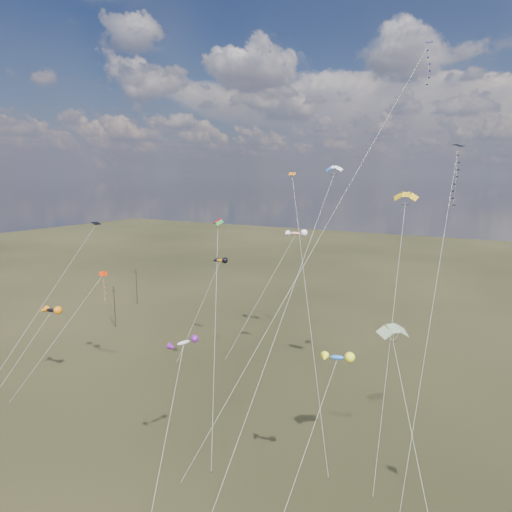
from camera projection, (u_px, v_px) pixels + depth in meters
The scene contains 17 objects.
ground at pixel (162, 481), 43.27m from camera, with size 400.00×400.00×0.00m, color black.
utility_pole_near at pixel (115, 306), 86.82m from camera, with size 1.40×0.20×8.00m.
utility_pole_far at pixel (137, 286), 102.70m from camera, with size 1.40×0.20×8.00m.
diamond_black_high at pixel (454, 189), 48.73m from camera, with size 1.40×19.04×31.99m.
diamond_navy_tall at pixel (409, 96), 51.47m from camera, with size 15.59×28.55×43.78m.
diamond_black_mid at pixel (63, 274), 55.97m from camera, with size 9.21×14.13×22.92m.
diamond_red_low at pixel (99, 292), 62.83m from camera, with size 6.30×12.28×15.56m.
diamond_orange_center at pixel (302, 259), 50.89m from camera, with size 10.86×13.20×29.01m.
parafoil_yellow at pixel (406, 195), 51.77m from camera, with size 3.48×17.55×27.18m.
parafoil_blue_white at pixel (333, 170), 55.27m from camera, with size 2.16×26.33×30.15m.
parafoil_striped at pixel (394, 329), 39.35m from camera, with size 8.35×11.89×16.29m.
parafoil_tricolor at pixel (218, 222), 53.69m from camera, with size 7.93×12.66×23.91m.
novelty_black_orange at pixel (51, 310), 61.04m from camera, with size 4.25×8.94×11.51m.
novelty_orange_black at pixel (220, 261), 74.33m from camera, with size 3.74×9.50×15.60m.
novelty_white_purple at pixel (183, 344), 40.34m from camera, with size 5.08×12.65×14.40m.
novelty_redwhite_stripe at pixel (295, 234), 74.90m from camera, with size 8.43×12.13×19.97m.
novelty_blue_yellow at pixel (337, 358), 36.44m from camera, with size 3.14×10.76×14.77m.
Camera 1 is at (27.15, -29.28, 28.59)m, focal length 32.00 mm.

